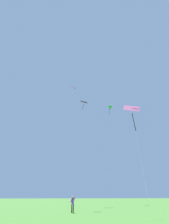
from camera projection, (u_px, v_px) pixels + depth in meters
name	position (u px, v px, depth m)	size (l,w,h in m)	color
kite_green_small	(109.00, 106.00, 58.37)	(2.22, 10.36, 28.15)	green
kite_pink_low	(132.00, 113.00, 26.49)	(4.45, 8.04, 14.13)	pink
kite_black_large	(85.00, 105.00, 47.52)	(4.00, 12.28, 24.57)	black
kite_purple_streamer	(73.00, 93.00, 37.99)	(1.80, 7.36, 22.93)	purple
person_child_small	(73.00, 203.00, 21.20)	(0.56, 0.23, 1.73)	black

